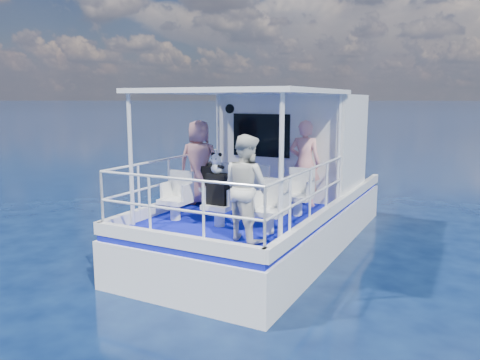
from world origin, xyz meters
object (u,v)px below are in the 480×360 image
object	(u,v)px
passenger_port_fwd	(199,163)
backpack_center	(218,189)
panda	(217,163)
passenger_stbd_aft	(246,188)

from	to	relation	value
passenger_port_fwd	backpack_center	xyz separation A→B (m)	(1.19, -1.32, -0.21)
backpack_center	panda	size ratio (longest dim) A/B	1.53
backpack_center	panda	world-z (taller)	panda
passenger_port_fwd	passenger_stbd_aft	distance (m)	2.61
passenger_stbd_aft	backpack_center	size ratio (longest dim) A/B	3.07
backpack_center	panda	bearing A→B (deg)	-141.61
passenger_port_fwd	backpack_center	bearing A→B (deg)	117.06
passenger_stbd_aft	panda	bearing A→B (deg)	-6.47
passenger_port_fwd	backpack_center	distance (m)	1.79
passenger_port_fwd	passenger_stbd_aft	world-z (taller)	passenger_port_fwd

